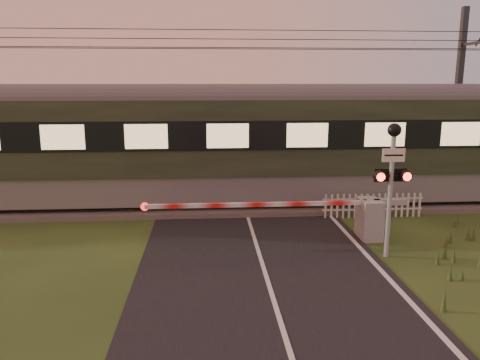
{
  "coord_description": "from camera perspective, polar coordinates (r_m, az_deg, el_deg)",
  "views": [
    {
      "loc": [
        -1.32,
        -9.88,
        4.39
      ],
      "look_at": [
        -0.38,
        3.2,
        1.63
      ],
      "focal_mm": 35.0,
      "sensor_mm": 36.0,
      "label": 1
    }
  ],
  "objects": [
    {
      "name": "boom_gate",
      "position": [
        13.69,
        14.03,
        -4.36
      ],
      "size": [
        7.44,
        0.88,
        1.17
      ],
      "color": "gray",
      "rests_on": "ground"
    },
    {
      "name": "road",
      "position": [
        10.68,
        3.52,
        -12.34
      ],
      "size": [
        6.0,
        140.0,
        0.03
      ],
      "color": "black",
      "rests_on": "ground"
    },
    {
      "name": "catenary_mast",
      "position": [
        21.25,
        25.07,
        9.16
      ],
      "size": [
        0.23,
        2.46,
        7.29
      ],
      "color": "#2D2D30",
      "rests_on": "ground"
    },
    {
      "name": "ground",
      "position": [
        10.89,
        3.26,
        -11.89
      ],
      "size": [
        160.0,
        160.0,
        0.0
      ],
      "primitive_type": "plane",
      "color": "#263B16",
      "rests_on": "ground"
    },
    {
      "name": "track_bed",
      "position": [
        16.99,
        0.47,
        -2.85
      ],
      "size": [
        140.0,
        3.4,
        0.39
      ],
      "color": "#47423D",
      "rests_on": "ground"
    },
    {
      "name": "picket_fence",
      "position": [
        15.97,
        15.89,
        -3.01
      ],
      "size": [
        3.36,
        0.07,
        0.81
      ],
      "color": "silver",
      "rests_on": "ground"
    },
    {
      "name": "crossing_signal",
      "position": [
        12.1,
        18.04,
        1.57
      ],
      "size": [
        0.87,
        0.36,
        3.41
      ],
      "color": "gray",
      "rests_on": "ground"
    },
    {
      "name": "overhead_wires",
      "position": [
        16.49,
        0.5,
        16.54
      ],
      "size": [
        120.0,
        0.62,
        0.62
      ],
      "color": "black",
      "rests_on": "ground"
    }
  ]
}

